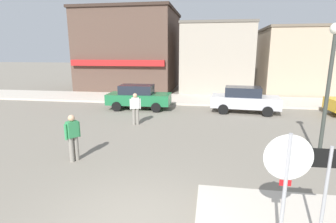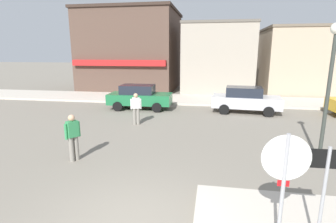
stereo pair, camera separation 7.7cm
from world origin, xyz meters
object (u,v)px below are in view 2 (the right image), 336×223
(lamp_post, at_px, (331,74))
(parked_car_second, at_px, (245,99))
(pedestrian_crossing_far, at_px, (136,108))
(pedestrian_crossing_near, at_px, (73,136))
(one_way_sign, at_px, (324,189))
(parked_car_nearest, at_px, (139,97))
(stop_sign, at_px, (284,177))

(lamp_post, relative_size, parked_car_second, 1.10)
(pedestrian_crossing_far, bearing_deg, pedestrian_crossing_near, -99.58)
(pedestrian_crossing_far, bearing_deg, one_way_sign, -54.41)
(pedestrian_crossing_near, bearing_deg, one_way_sign, -26.50)
(pedestrian_crossing_near, distance_m, pedestrian_crossing_far, 4.79)
(parked_car_second, distance_m, pedestrian_crossing_far, 6.87)
(parked_car_second, bearing_deg, one_way_sign, -90.28)
(parked_car_second, relative_size, pedestrian_crossing_far, 2.57)
(pedestrian_crossing_far, bearing_deg, parked_car_nearest, 103.13)
(one_way_sign, bearing_deg, pedestrian_crossing_near, 153.50)
(one_way_sign, xyz_separation_m, pedestrian_crossing_far, (-5.70, 7.96, -0.46))
(stop_sign, bearing_deg, pedestrian_crossing_far, 122.16)
(parked_car_second, height_order, pedestrian_crossing_near, pedestrian_crossing_near)
(lamp_post, bearing_deg, one_way_sign, -110.44)
(one_way_sign, height_order, pedestrian_crossing_near, one_way_sign)
(stop_sign, relative_size, pedestrian_crossing_far, 1.43)
(one_way_sign, bearing_deg, parked_car_nearest, 119.40)
(pedestrian_crossing_near, bearing_deg, parked_car_nearest, 90.40)
(parked_car_nearest, distance_m, pedestrian_crossing_near, 8.39)
(lamp_post, bearing_deg, pedestrian_crossing_far, 154.77)
(lamp_post, bearing_deg, stop_sign, -117.43)
(parked_car_nearest, bearing_deg, stop_sign, -63.24)
(lamp_post, height_order, pedestrian_crossing_near, lamp_post)
(stop_sign, bearing_deg, one_way_sign, 2.67)
(parked_car_nearest, height_order, pedestrian_crossing_near, pedestrian_crossing_near)
(pedestrian_crossing_far, bearing_deg, parked_car_second, 33.06)
(parked_car_second, xyz_separation_m, pedestrian_crossing_near, (-6.55, -8.47, 0.06))
(one_way_sign, bearing_deg, parked_car_second, 89.72)
(one_way_sign, height_order, pedestrian_crossing_far, one_way_sign)
(lamp_post, height_order, parked_car_second, lamp_post)
(one_way_sign, distance_m, parked_car_nearest, 13.35)
(parked_car_nearest, height_order, pedestrian_crossing_far, pedestrian_crossing_far)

